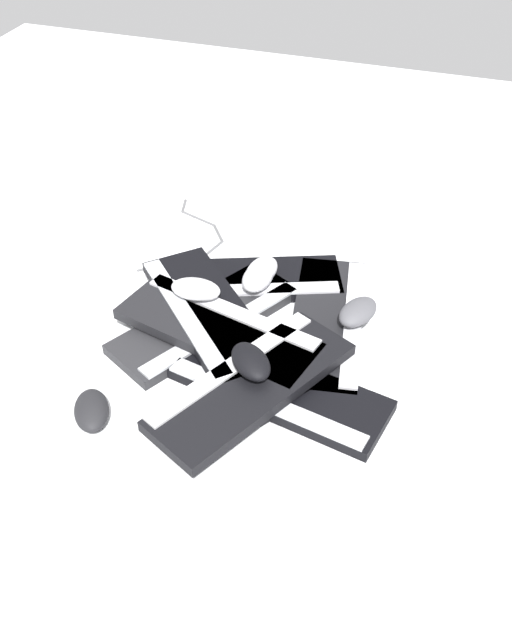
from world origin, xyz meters
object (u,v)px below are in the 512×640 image
Objects in this scene: keyboard_3 at (328,323)px; mouse_1 at (196,289)px; keyboard_2 at (278,389)px; keyboard_4 at (247,281)px; mouse_4 at (251,362)px; mouse_5 at (262,271)px; keyboard_7 at (218,330)px; mouse_0 at (92,410)px; keyboard_5 at (208,312)px; keyboard_1 at (224,344)px; mouse_3 at (358,312)px; keyboard_0 at (207,320)px; keyboard_6 at (252,385)px; mouse_2 at (258,277)px.

mouse_1 reaches higher than keyboard_3.
keyboard_4 is (0.17, -0.32, 0.00)m from keyboard_2.
mouse_5 is at bearing -29.09° from mouse_4.
keyboard_7 reaches higher than mouse_0.
keyboard_3 is at bearing -101.25° from keyboard_2.
keyboard_5 is 3.81× the size of mouse_4.
keyboard_5 is (0.06, -0.05, 0.03)m from keyboard_1.
mouse_3 reaches higher than mouse_0.
keyboard_1 and keyboard_3 have the same top height.
mouse_1 is (0.24, -0.17, 0.07)m from keyboard_2.
keyboard_2 is 0.35m from mouse_5.
keyboard_2 is at bearing 78.75° from keyboard_3.
keyboard_0 is 0.23m from mouse_4.
keyboard_0 is 0.25m from keyboard_6.
mouse_1 is at bearing -35.34° from keyboard_2.
mouse_4 is (0.01, -0.02, 0.04)m from keyboard_6.
keyboard_2 is 0.36m from keyboard_4.
mouse_0 is 0.52m from mouse_5.
keyboard_4 is 4.22× the size of mouse_3.
keyboard_7 reaches higher than keyboard_0.
mouse_5 is at bearing -51.71° from mouse_0.
mouse_4 is (-0.12, 0.32, 0.07)m from keyboard_4.
mouse_2 is 1.00× the size of mouse_3.
mouse_3 is (-0.34, -0.07, -0.03)m from mouse_1.
keyboard_2 is at bearing -93.16° from mouse_0.
keyboard_2 is 4.19× the size of mouse_5.
mouse_5 is (0.09, -0.35, 0.01)m from keyboard_6.
keyboard_4 is 0.22m from keyboard_7.
mouse_4 is at bearing 67.19° from keyboard_3.
mouse_1 reaches higher than keyboard_5.
mouse_0 is at bearing 56.64° from keyboard_1.
keyboard_1 is 4.08× the size of mouse_5.
mouse_2 is (-0.07, -0.14, 0.04)m from keyboard_0.
mouse_5 reaches higher than mouse_0.
keyboard_2 is 0.36m from mouse_0.
mouse_0 is at bearing 78.11° from mouse_4.
keyboard_4 is at bearing 57.92° from mouse_2.
mouse_2 is at bearing -114.25° from keyboard_5.
mouse_4 is at bearing 167.35° from mouse_3.
keyboard_6 is 4.19× the size of mouse_4.
mouse_2 is (-0.07, -0.15, 0.01)m from keyboard_5.
keyboard_2 is at bearing 141.47° from mouse_1.
keyboard_5 reaches higher than keyboard_3.
keyboard_7 reaches higher than keyboard_3.
keyboard_1 is 0.97× the size of keyboard_2.
keyboard_5 is 3.81× the size of mouse_3.
keyboard_1 is at bearing 2.10° from mouse_5.
mouse_0 is 1.00× the size of mouse_4.
mouse_3 is (-0.06, -0.01, 0.04)m from keyboard_3.
keyboard_5 is at bearing 1.15° from mouse_4.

